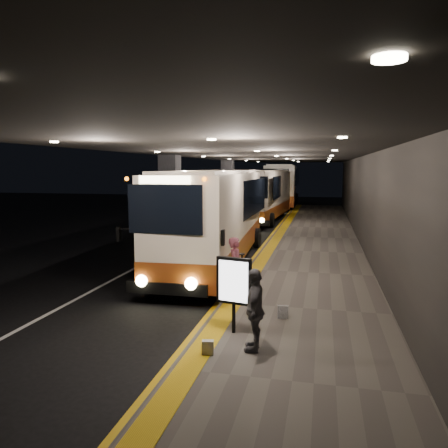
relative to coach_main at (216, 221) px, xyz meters
The scene contains 17 objects.
ground 3.04m from the coach_main, 114.86° to the right, with size 90.00×90.00×0.00m, color black.
lane_line_white 4.31m from the coach_main, 136.14° to the left, with size 0.12×50.00×0.01m, color silver.
kerb_stripe_yellow 3.49m from the coach_main, 64.57° to the left, with size 0.18×50.00×0.01m, color gold.
sidewalk 4.90m from the coach_main, 36.48° to the left, with size 4.50×50.00×0.15m, color #514C44.
tactile_strip 3.64m from the coach_main, 56.65° to the left, with size 0.50×50.00×0.01m, color gold.
terminal_wall 6.67m from the coach_main, 24.70° to the left, with size 0.10×50.00×6.00m, color black.
support_columns 3.12m from the coach_main, 145.72° to the left, with size 0.80×24.80×4.40m.
canopy 4.22m from the coach_main, 62.07° to the left, with size 9.00×50.00×0.40m, color black.
coach_main is the anchor object (origin of this frame).
coach_second 14.85m from the coach_main, 90.50° to the left, with size 3.01×11.49×3.57m.
coach_third 27.71m from the coach_main, 89.94° to the left, with size 3.29×13.00×4.05m.
passenger_boarding 5.13m from the coach_main, 69.84° to the right, with size 0.63×0.41×1.72m, color #B05266.
passenger_waiting_grey 8.85m from the coach_main, 71.09° to the right, with size 0.99×0.51×1.69m, color #555359.
bag_polka 7.24m from the coach_main, 62.79° to the right, with size 0.26×0.11×0.31m, color black.
bag_plain 9.12m from the coach_main, 77.20° to the right, with size 0.23×0.13×0.29m, color #B8B2AD.
info_sign 7.87m from the coach_main, 73.30° to the right, with size 0.81×0.27×1.72m.
stanchion_post 4.35m from the coach_main, 65.35° to the right, with size 0.05×0.05×1.05m, color black.
Camera 1 is at (5.19, -14.48, 3.81)m, focal length 35.00 mm.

